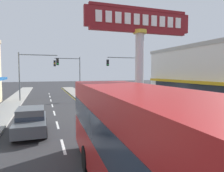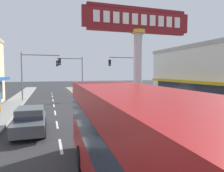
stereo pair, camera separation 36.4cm
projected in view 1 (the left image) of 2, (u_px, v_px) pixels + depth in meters
name	position (u px, v px, depth m)	size (l,w,h in m)	color
median_strip	(92.00, 103.00, 24.10)	(2.39, 52.00, 0.14)	gray
sidewalk_left	(5.00, 110.00, 19.36)	(2.25, 60.00, 0.18)	#9E9B93
sidewalk_right	(166.00, 102.00, 25.05)	(2.25, 60.00, 0.18)	#9E9B93
lane_markings	(94.00, 105.00, 22.83)	(9.13, 52.00, 0.01)	silver
district_sign	(139.00, 69.00, 11.94)	(6.54, 1.18, 7.29)	#33668C
storefront_right	(214.00, 74.00, 25.12)	(8.53, 18.47, 7.01)	silver
traffic_light_left_side	(34.00, 68.00, 25.68)	(4.86, 0.46, 6.20)	slate
traffic_light_right_side	(125.00, 69.00, 30.72)	(4.86, 0.46, 6.20)	slate
traffic_light_median_far	(71.00, 69.00, 32.67)	(4.20, 0.46, 6.20)	slate
bus_near_right_lane	(152.00, 147.00, 5.05)	(2.94, 11.29, 3.26)	#B21E1E
sedan_far_right_lane	(123.00, 99.00, 22.35)	(1.87, 4.32, 1.53)	tan
sedan_near_left_lane	(31.00, 120.00, 12.38)	(1.85, 4.30, 1.53)	#4C5156
suv_mid_left_lane	(223.00, 129.00, 9.87)	(2.06, 4.65, 1.90)	silver
suv_far_left_oncoming	(100.00, 90.00, 31.50)	(2.16, 4.70, 1.90)	silver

